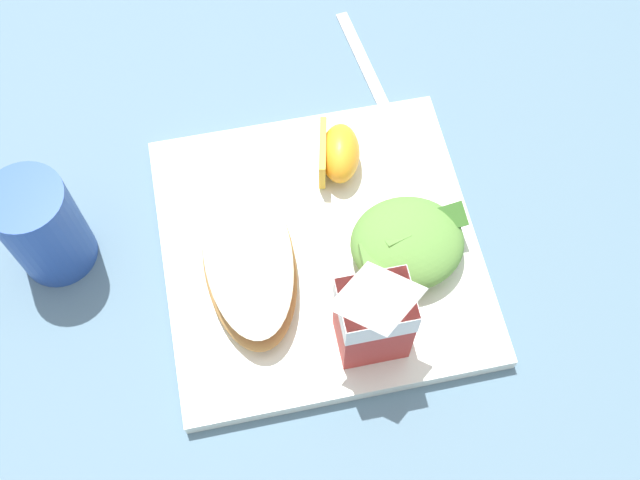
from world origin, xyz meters
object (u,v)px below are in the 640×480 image
at_px(white_plate, 320,249).
at_px(metal_fork, 377,91).
at_px(drinking_blue_cup, 43,227).
at_px(milk_carton, 375,313).
at_px(orange_wedge_front, 338,153).
at_px(green_salad_pile, 407,243).
at_px(cheesy_pizza_bread, 249,258).

height_order(white_plate, metal_fork, white_plate).
bearing_deg(drinking_blue_cup, metal_fork, -159.91).
distance_m(milk_carton, orange_wedge_front, 0.18).
relative_size(metal_fork, drinking_blue_cup, 1.81).
relative_size(green_salad_pile, orange_wedge_front, 1.58).
relative_size(white_plate, orange_wedge_front, 4.21).
distance_m(milk_carton, drinking_blue_cup, 0.29).
bearing_deg(metal_fork, orange_wedge_front, 55.05).
relative_size(cheesy_pizza_bread, drinking_blue_cup, 1.64).
distance_m(milk_carton, metal_fork, 0.28).
relative_size(orange_wedge_front, metal_fork, 0.35).
relative_size(milk_carton, metal_fork, 0.58).
relative_size(white_plate, milk_carton, 2.55).
height_order(milk_carton, metal_fork, milk_carton).
xyz_separation_m(green_salad_pile, metal_fork, (-0.02, -0.19, -0.03)).
xyz_separation_m(white_plate, drinking_blue_cup, (0.23, -0.05, 0.04)).
bearing_deg(milk_carton, orange_wedge_front, -93.15).
xyz_separation_m(green_salad_pile, drinking_blue_cup, (0.31, -0.07, 0.02)).
bearing_deg(orange_wedge_front, cheesy_pizza_bread, 41.95).
bearing_deg(cheesy_pizza_bread, white_plate, -172.51).
height_order(white_plate, drinking_blue_cup, drinking_blue_cup).
distance_m(orange_wedge_front, drinking_blue_cup, 0.27).
bearing_deg(milk_carton, drinking_blue_cup, -28.92).
bearing_deg(white_plate, cheesy_pizza_bread, 7.49).
xyz_separation_m(white_plate, orange_wedge_front, (-0.03, -0.08, 0.03)).
bearing_deg(white_plate, metal_fork, -119.46).
height_order(cheesy_pizza_bread, metal_fork, cheesy_pizza_bread).
xyz_separation_m(white_plate, green_salad_pile, (-0.07, 0.02, 0.03)).
height_order(cheesy_pizza_bread, milk_carton, milk_carton).
height_order(white_plate, cheesy_pizza_bread, cheesy_pizza_bread).
bearing_deg(metal_fork, drinking_blue_cup, 20.09).
xyz_separation_m(cheesy_pizza_bread, metal_fork, (-0.16, -0.17, -0.03)).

